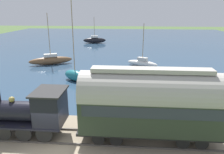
% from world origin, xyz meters
% --- Properties ---
extents(harbor_water, '(80.00, 80.00, 0.01)m').
position_xyz_m(harbor_water, '(44.62, 0.00, 0.00)').
color(harbor_water, '#2D4760').
rests_on(harbor_water, ground).
extents(rail_embankment, '(5.83, 56.00, 0.48)m').
position_xyz_m(rail_embankment, '(1.41, 0.00, 0.18)').
color(rail_embankment, gray).
rests_on(rail_embankment, ground).
extents(steam_locomotive, '(2.25, 5.20, 3.23)m').
position_xyz_m(steam_locomotive, '(1.41, 1.45, 2.15)').
color(steam_locomotive, black).
rests_on(steam_locomotive, rail_embankment).
extents(passenger_coach, '(2.45, 8.50, 4.54)m').
position_xyz_m(passenger_coach, '(1.41, -5.69, 2.96)').
color(passenger_coach, black).
rests_on(passenger_coach, rail_embankment).
extents(sailboat_teal, '(2.81, 3.39, 9.72)m').
position_xyz_m(sailboat_teal, '(13.86, 1.94, 0.71)').
color(sailboat_teal, '#1E707A').
rests_on(sailboat_teal, harbor_water).
extents(sailboat_black, '(2.14, 5.74, 6.35)m').
position_xyz_m(sailboat_black, '(43.80, 4.30, 0.74)').
color(sailboat_black, black).
rests_on(sailboat_black, harbor_water).
extents(sailboat_white, '(3.21, 4.77, 6.25)m').
position_xyz_m(sailboat_white, '(21.34, -6.40, 0.54)').
color(sailboat_white, white).
rests_on(sailboat_white, harbor_water).
extents(sailboat_brown, '(3.89, 6.40, 7.65)m').
position_xyz_m(sailboat_brown, '(21.41, 7.57, 0.68)').
color(sailboat_brown, brown).
rests_on(sailboat_brown, harbor_water).
extents(rowboat_far_out, '(1.20, 2.00, 0.53)m').
position_xyz_m(rowboat_far_out, '(13.09, -3.36, 0.27)').
color(rowboat_far_out, silver).
rests_on(rowboat_far_out, harbor_water).
extents(rowboat_near_shore, '(1.17, 2.81, 0.51)m').
position_xyz_m(rowboat_near_shore, '(12.93, -8.65, 0.26)').
color(rowboat_near_shore, '#B7B2A3').
rests_on(rowboat_near_shore, harbor_water).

